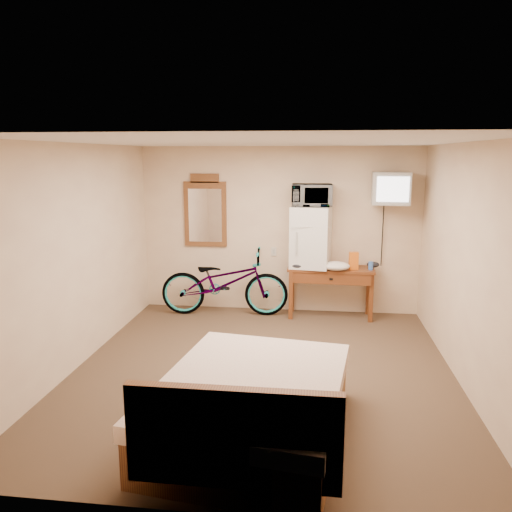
{
  "coord_description": "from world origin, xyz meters",
  "views": [
    {
      "loc": [
        0.56,
        -5.18,
        2.36
      ],
      "look_at": [
        -0.18,
        0.82,
        1.14
      ],
      "focal_mm": 35.0,
      "sensor_mm": 36.0,
      "label": 1
    }
  ],
  "objects_px": {
    "crt_television": "(391,188)",
    "blue_cup": "(371,266)",
    "bed": "(251,407)",
    "microwave": "(312,195)",
    "bicycle": "(225,282)",
    "desk": "(331,277)",
    "mini_fridge": "(311,237)",
    "wall_mirror": "(205,211)"
  },
  "relations": [
    {
      "from": "crt_television",
      "to": "blue_cup",
      "type": "bearing_deg",
      "value": -162.79
    },
    {
      "from": "bed",
      "to": "microwave",
      "type": "bearing_deg",
      "value": 82.81
    },
    {
      "from": "bicycle",
      "to": "blue_cup",
      "type": "bearing_deg",
      "value": -94.21
    },
    {
      "from": "microwave",
      "to": "blue_cup",
      "type": "bearing_deg",
      "value": -8.92
    },
    {
      "from": "bed",
      "to": "desk",
      "type": "bearing_deg",
      "value": 77.71
    },
    {
      "from": "desk",
      "to": "blue_cup",
      "type": "distance_m",
      "value": 0.6
    },
    {
      "from": "crt_television",
      "to": "bicycle",
      "type": "bearing_deg",
      "value": -178.27
    },
    {
      "from": "mini_fridge",
      "to": "bed",
      "type": "height_order",
      "value": "mini_fridge"
    },
    {
      "from": "crt_television",
      "to": "bed",
      "type": "distance_m",
      "value": 4.06
    },
    {
      "from": "bicycle",
      "to": "microwave",
      "type": "bearing_deg",
      "value": -89.39
    },
    {
      "from": "wall_mirror",
      "to": "blue_cup",
      "type": "bearing_deg",
      "value": -7.42
    },
    {
      "from": "wall_mirror",
      "to": "bicycle",
      "type": "bearing_deg",
      "value": -43.05
    },
    {
      "from": "mini_fridge",
      "to": "bicycle",
      "type": "distance_m",
      "value": 1.45
    },
    {
      "from": "blue_cup",
      "to": "wall_mirror",
      "type": "bearing_deg",
      "value": 172.58
    },
    {
      "from": "crt_television",
      "to": "bed",
      "type": "bearing_deg",
      "value": -114.23
    },
    {
      "from": "desk",
      "to": "blue_cup",
      "type": "bearing_deg",
      "value": -5.41
    },
    {
      "from": "desk",
      "to": "mini_fridge",
      "type": "height_order",
      "value": "mini_fridge"
    },
    {
      "from": "wall_mirror",
      "to": "bed",
      "type": "relative_size",
      "value": 0.52
    },
    {
      "from": "mini_fridge",
      "to": "bed",
      "type": "xyz_separation_m",
      "value": [
        -0.43,
        -3.43,
        -0.9
      ]
    },
    {
      "from": "microwave",
      "to": "wall_mirror",
      "type": "relative_size",
      "value": 0.52
    },
    {
      "from": "desk",
      "to": "bed",
      "type": "xyz_separation_m",
      "value": [
        -0.74,
        -3.38,
        -0.32
      ]
    },
    {
      "from": "microwave",
      "to": "bicycle",
      "type": "bearing_deg",
      "value": -177.04
    },
    {
      "from": "microwave",
      "to": "crt_television",
      "type": "distance_m",
      "value": 1.1
    },
    {
      "from": "microwave",
      "to": "wall_mirror",
      "type": "height_order",
      "value": "wall_mirror"
    },
    {
      "from": "crt_television",
      "to": "bed",
      "type": "relative_size",
      "value": 0.28
    },
    {
      "from": "desk",
      "to": "microwave",
      "type": "bearing_deg",
      "value": 169.92
    },
    {
      "from": "microwave",
      "to": "crt_television",
      "type": "relative_size",
      "value": 0.95
    },
    {
      "from": "bicycle",
      "to": "desk",
      "type": "bearing_deg",
      "value": -92.28
    },
    {
      "from": "microwave",
      "to": "bed",
      "type": "xyz_separation_m",
      "value": [
        -0.43,
        -3.43,
        -1.51
      ]
    },
    {
      "from": "mini_fridge",
      "to": "microwave",
      "type": "distance_m",
      "value": 0.61
    },
    {
      "from": "blue_cup",
      "to": "bed",
      "type": "xyz_separation_m",
      "value": [
        -1.3,
        -3.33,
        -0.52
      ]
    },
    {
      "from": "bicycle",
      "to": "bed",
      "type": "xyz_separation_m",
      "value": [
        0.84,
        -3.33,
        -0.2
      ]
    },
    {
      "from": "microwave",
      "to": "crt_television",
      "type": "height_order",
      "value": "crt_television"
    },
    {
      "from": "desk",
      "to": "crt_television",
      "type": "distance_m",
      "value": 1.52
    },
    {
      "from": "microwave",
      "to": "blue_cup",
      "type": "height_order",
      "value": "microwave"
    },
    {
      "from": "desk",
      "to": "bicycle",
      "type": "bearing_deg",
      "value": -178.06
    },
    {
      "from": "wall_mirror",
      "to": "bed",
      "type": "xyz_separation_m",
      "value": [
        1.18,
        -3.65,
        -1.23
      ]
    },
    {
      "from": "wall_mirror",
      "to": "bed",
      "type": "bearing_deg",
      "value": -72.03
    },
    {
      "from": "wall_mirror",
      "to": "bicycle",
      "type": "xyz_separation_m",
      "value": [
        0.35,
        -0.32,
        -1.02
      ]
    },
    {
      "from": "microwave",
      "to": "wall_mirror",
      "type": "distance_m",
      "value": 1.66
    },
    {
      "from": "bed",
      "to": "bicycle",
      "type": "bearing_deg",
      "value": 104.14
    },
    {
      "from": "mini_fridge",
      "to": "bicycle",
      "type": "height_order",
      "value": "mini_fridge"
    }
  ]
}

